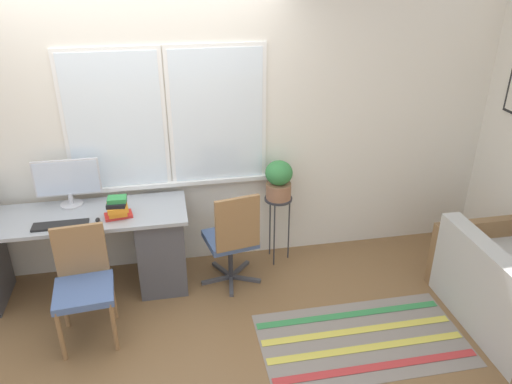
# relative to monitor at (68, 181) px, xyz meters

# --- Properties ---
(ground_plane) EXTENTS (14.00, 14.00, 0.00)m
(ground_plane) POSITION_rel_monitor_xyz_m (0.66, -0.49, -0.99)
(ground_plane) COLOR brown
(wall_back_with_window) EXTENTS (9.00, 0.12, 2.70)m
(wall_back_with_window) POSITION_rel_monitor_xyz_m (0.67, 0.18, 0.36)
(wall_back_with_window) COLOR white
(wall_back_with_window) RESTS_ON ground_plane
(desk) EXTENTS (2.02, 0.59, 0.77)m
(desk) POSITION_rel_monitor_xyz_m (-0.05, -0.19, -0.58)
(desk) COLOR #9EA3A8
(desk) RESTS_ON ground_plane
(monitor) EXTENTS (0.54, 0.19, 0.42)m
(monitor) POSITION_rel_monitor_xyz_m (0.00, 0.00, 0.00)
(monitor) COLOR silver
(monitor) RESTS_ON desk
(keyboard) EXTENTS (0.43, 0.13, 0.02)m
(keyboard) POSITION_rel_monitor_xyz_m (-0.04, -0.36, -0.22)
(keyboard) COLOR black
(keyboard) RESTS_ON desk
(mouse) EXTENTS (0.04, 0.06, 0.03)m
(mouse) POSITION_rel_monitor_xyz_m (0.25, -0.34, -0.21)
(mouse) COLOR black
(mouse) RESTS_ON desk
(book_stack) EXTENTS (0.24, 0.18, 0.18)m
(book_stack) POSITION_rel_monitor_xyz_m (0.41, -0.29, -0.14)
(book_stack) COLOR red
(book_stack) RESTS_ON desk
(desk_chair_wooden) EXTENTS (0.46, 0.47, 0.89)m
(desk_chair_wooden) POSITION_rel_monitor_xyz_m (0.14, -0.75, -0.51)
(desk_chair_wooden) COLOR olive
(desk_chair_wooden) RESTS_ON ground_plane
(office_chair_swivel) EXTENTS (0.54, 0.54, 0.93)m
(office_chair_swivel) POSITION_rel_monitor_xyz_m (1.34, -0.32, -0.52)
(office_chair_swivel) COLOR #47474C
(office_chair_swivel) RESTS_ON ground_plane
(couch_loveseat) EXTENTS (0.76, 1.34, 0.74)m
(couch_loveseat) POSITION_rel_monitor_xyz_m (3.42, -1.28, -0.72)
(couch_loveseat) COLOR beige
(couch_loveseat) RESTS_ON ground_plane
(plant_stand) EXTENTS (0.26, 0.26, 0.67)m
(plant_stand) POSITION_rel_monitor_xyz_m (1.82, -0.02, -0.41)
(plant_stand) COLOR #333338
(plant_stand) RESTS_ON ground_plane
(potted_plant) EXTENTS (0.25, 0.25, 0.37)m
(potted_plant) POSITION_rel_monitor_xyz_m (1.82, -0.02, -0.13)
(potted_plant) COLOR #9E6B4C
(potted_plant) RESTS_ON plant_stand
(floor_rug_striped) EXTENTS (1.60, 0.88, 0.01)m
(floor_rug_striped) POSITION_rel_monitor_xyz_m (2.22, -1.25, -0.99)
(floor_rug_striped) COLOR gray
(floor_rug_striped) RESTS_ON ground_plane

